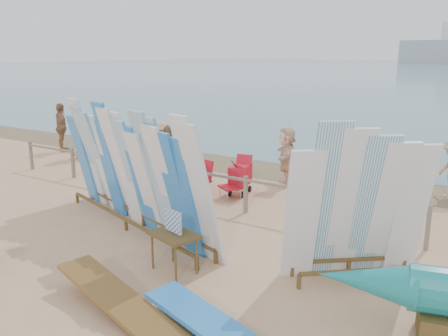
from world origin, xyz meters
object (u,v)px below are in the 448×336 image
Objects in this scene: main_surfboard_rack at (133,174)px; beachgoer_extra_1 at (61,128)px; beach_chair_left at (232,189)px; stroller at (240,179)px; beachgoer_7 at (353,172)px; beachgoer_5 at (286,157)px; beach_chair_right at (200,184)px; beachgoer_2 at (145,146)px; beachgoer_3 at (162,147)px; vendor_table at (174,251)px; beachgoer_8 at (402,187)px; side_surfboard_rack at (357,210)px; flat_board_c at (121,314)px; beachgoer_0 at (81,135)px; beachgoer_4 at (170,157)px.

main_surfboard_rack is 2.87× the size of beachgoer_extra_1.
beach_chair_left is (0.62, 2.95, -0.96)m from main_surfboard_rack.
beachgoer_7 reaches higher than stroller.
beachgoer_5 is at bearing 103.41° from beach_chair_left.
beachgoer_2 is (-2.67, 0.83, 0.62)m from beach_chair_right.
beachgoer_3 is (-3.31, 0.77, 0.39)m from stroller.
main_surfboard_rack reaches higher than beach_chair_right.
beachgoer_3 is (-4.71, 5.35, 0.43)m from vendor_table.
beachgoer_3 reaches higher than beachgoer_8.
beachgoer_5 reaches higher than stroller.
beach_chair_right is 2.86m from beachgoer_2.
beachgoer_2 reaches higher than beach_chair_left.
vendor_table is 5.44m from beachgoer_8.
side_surfboard_rack reaches higher than flat_board_c.
flat_board_c is 1.58× the size of beachgoer_0.
flat_board_c is 5.86m from beach_chair_left.
beachgoer_7 is (9.84, -0.13, -0.01)m from beachgoer_0.
vendor_table is 0.65× the size of beachgoer_0.
vendor_table is 6.10m from beachgoer_5.
main_surfboard_rack reaches higher than vendor_table.
beachgoer_extra_1 reaches higher than beach_chair_left.
beachgoer_extra_1 is at bearing 99.23° from beachgoer_7.
flat_board_c is 1.68× the size of beachgoer_3.
flat_board_c is 1.55× the size of beachgoer_2.
main_surfboard_rack is at bearing 52.12° from beachgoer_4.
beachgoer_4 is at bearing -174.09° from stroller.
flat_board_c is at bearing 129.17° from beachgoer_0.
beachgoer_2 is (-5.28, 6.45, 0.87)m from flat_board_c.
main_surfboard_rack reaches higher than flat_board_c.
beachgoer_8 is (2.45, 6.24, 0.79)m from flat_board_c.
vendor_table is at bearing 176.66° from beachgoer_7.
beachgoer_7 is (2.80, 1.10, 0.59)m from beach_chair_left.
beach_chair_right is at bearing 155.89° from beachgoer_0.
beachgoer_3 is at bearing -106.37° from beachgoer_5.
beachgoer_extra_1 reaches higher than beach_chair_right.
stroller is (0.99, 0.48, 0.16)m from beach_chair_right.
beach_chair_left is 0.49× the size of beachgoer_2.
beachgoer_0 is 1.09× the size of beachgoer_8.
flat_board_c is at bearing -85.08° from stroller.
beachgoer_0 is at bearing 176.35° from beach_chair_right.
stroller is (-1.62, 6.10, 0.41)m from flat_board_c.
beachgoer_5 is at bearing 38.86° from beachgoer_8.
beachgoer_2 is 1.02× the size of beachgoer_0.
side_surfboard_rack is at bearing 42.66° from vendor_table.
beachgoer_3 is (5.26, -0.39, -0.12)m from beachgoer_extra_1.
beachgoer_7 reaches higher than vendor_table.
beachgoer_4 is (-6.01, -0.69, 0.09)m from beachgoer_8.
side_surfboard_rack is 3.14m from vendor_table.
vendor_table is 5.43m from beachgoer_7.
beachgoer_extra_1 is (-8.57, 1.17, 0.51)m from stroller.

